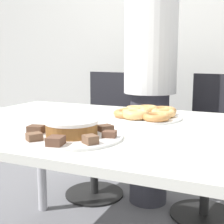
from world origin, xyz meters
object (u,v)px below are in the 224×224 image
at_px(office_chair_left, 99,136).
at_px(plate_donuts, 142,117).
at_px(person_standing, 150,87).
at_px(frosted_cake, 72,127).
at_px(office_chair_right, 210,148).
at_px(plate_cake, 72,136).

distance_m(office_chair_left, plate_donuts, 0.91).
relative_size(office_chair_left, plate_donuts, 2.42).
height_order(person_standing, frosted_cake, person_standing).
distance_m(person_standing, office_chair_right, 0.57).
bearing_deg(plate_cake, frosted_cake, 180.00).
bearing_deg(person_standing, office_chair_left, -179.06).
bearing_deg(office_chair_right, plate_donuts, -96.45).
bearing_deg(frosted_cake, office_chair_right, 72.71).
bearing_deg(office_chair_left, plate_cake, -54.66).
bearing_deg(office_chair_left, office_chair_right, 13.13).
xyz_separation_m(office_chair_left, frosted_cake, (0.46, -1.13, 0.33)).
bearing_deg(plate_donuts, frosted_cake, -101.75).
xyz_separation_m(person_standing, plate_donuts, (0.17, -0.66, -0.09)).
height_order(office_chair_left, office_chair_right, same).
bearing_deg(plate_cake, office_chair_right, 72.71).
height_order(office_chair_right, frosted_cake, office_chair_right).
bearing_deg(office_chair_left, frosted_cake, -54.66).
distance_m(person_standing, plate_cake, 1.14).
distance_m(office_chair_left, frosted_cake, 1.26).
relative_size(person_standing, office_chair_right, 1.72).
relative_size(person_standing, plate_donuts, 4.16).
xyz_separation_m(plate_cake, frosted_cake, (-0.00, 0.00, 0.03)).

